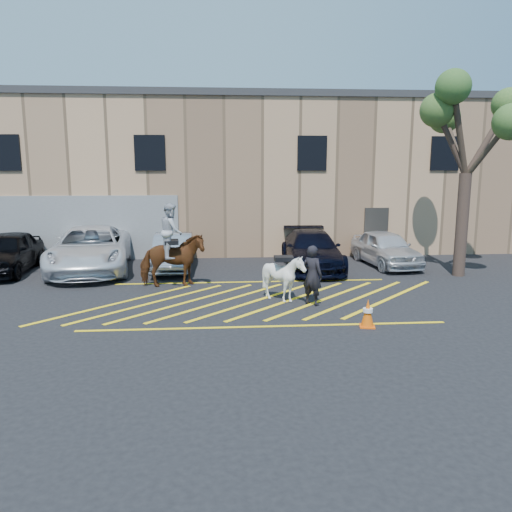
{
  "coord_description": "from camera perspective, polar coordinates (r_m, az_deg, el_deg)",
  "views": [
    {
      "loc": [
        -1.15,
        -14.99,
        4.07
      ],
      "look_at": [
        0.02,
        0.2,
        1.3
      ],
      "focal_mm": 35.0,
      "sensor_mm": 36.0,
      "label": 1
    }
  ],
  "objects": [
    {
      "name": "warehouse",
      "position": [
        27.01,
        -2.02,
        9.4
      ],
      "size": [
        32.42,
        10.2,
        7.3
      ],
      "color": "tan",
      "rests_on": "ground"
    },
    {
      "name": "ground",
      "position": [
        15.58,
        -0.02,
        -4.84
      ],
      "size": [
        90.0,
        90.0,
        0.0
      ],
      "primitive_type": "plane",
      "color": "black",
      "rests_on": "ground"
    },
    {
      "name": "traffic_cone",
      "position": [
        13.1,
        12.65,
        -6.38
      ],
      "size": [
        0.45,
        0.45,
        0.73
      ],
      "color": "#EC5109",
      "rests_on": "ground"
    },
    {
      "name": "hatching_zone",
      "position": [
        15.29,
        0.07,
        -5.11
      ],
      "size": [
        12.6,
        5.12,
        0.01
      ],
      "color": "yellow",
      "rests_on": "ground"
    },
    {
      "name": "car_white_suv",
      "position": [
        21.22,
        14.58,
        0.88
      ],
      "size": [
        2.16,
        4.38,
        1.44
      ],
      "primitive_type": "imported",
      "rotation": [
        0.0,
        0.0,
        0.11
      ],
      "color": "silver",
      "rests_on": "ground"
    },
    {
      "name": "car_silver_sedan",
      "position": [
        20.04,
        -9.44,
        0.48
      ],
      "size": [
        1.56,
        4.28,
        1.4
      ],
      "primitive_type": "imported",
      "rotation": [
        0.0,
        0.0,
        0.02
      ],
      "color": "#92969F",
      "rests_on": "ground"
    },
    {
      "name": "car_white_pickup",
      "position": [
        20.45,
        -18.36,
        0.75
      ],
      "size": [
        3.64,
        6.53,
        1.73
      ],
      "primitive_type": "imported",
      "rotation": [
        0.0,
        0.0,
        0.13
      ],
      "color": "white",
      "rests_on": "ground"
    },
    {
      "name": "car_blue_suv",
      "position": [
        20.03,
        6.38,
        0.68
      ],
      "size": [
        2.24,
        5.2,
        1.49
      ],
      "primitive_type": "imported",
      "rotation": [
        0.0,
        0.0,
        -0.03
      ],
      "color": "black",
      "rests_on": "ground"
    },
    {
      "name": "handler",
      "position": [
        14.77,
        6.45,
        -2.2
      ],
      "size": [
        0.77,
        0.75,
        1.78
      ],
      "primitive_type": "imported",
      "rotation": [
        0.0,
        0.0,
        2.39
      ],
      "color": "black",
      "rests_on": "ground"
    },
    {
      "name": "car_black_suv",
      "position": [
        21.36,
        -26.66,
        0.37
      ],
      "size": [
        2.12,
        4.74,
        1.58
      ],
      "primitive_type": "imported",
      "rotation": [
        0.0,
        0.0,
        0.05
      ],
      "color": "black",
      "rests_on": "ground"
    },
    {
      "name": "saddled_white",
      "position": [
        15.08,
        3.17,
        -2.43
      ],
      "size": [
        1.22,
        1.37,
        1.48
      ],
      "color": "white",
      "rests_on": "ground"
    },
    {
      "name": "mounted_bay",
      "position": [
        17.04,
        -9.59,
        0.28
      ],
      "size": [
        2.24,
        1.18,
        2.84
      ],
      "color": "#592A15",
      "rests_on": "ground"
    },
    {
      "name": "tree",
      "position": [
        19.89,
        23.2,
        14.17
      ],
      "size": [
        3.99,
        4.37,
        7.31
      ],
      "color": "#4B382D",
      "rests_on": "ground"
    }
  ]
}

